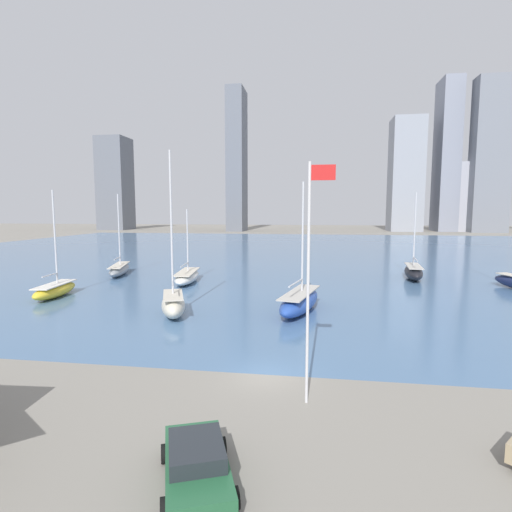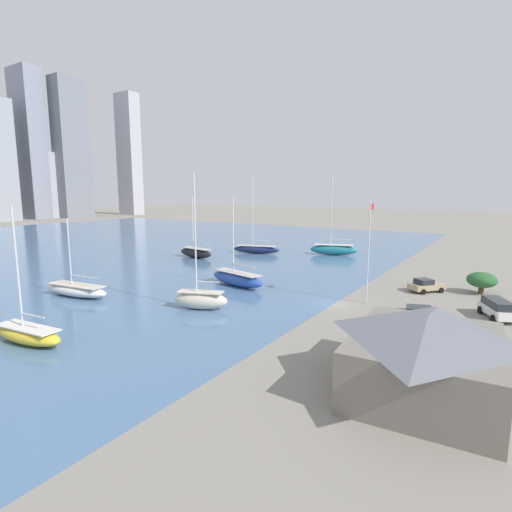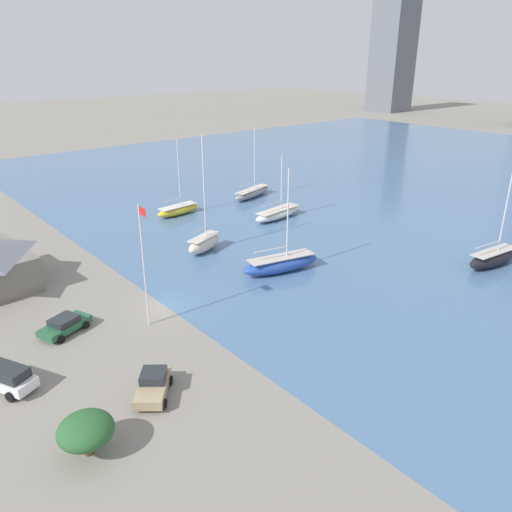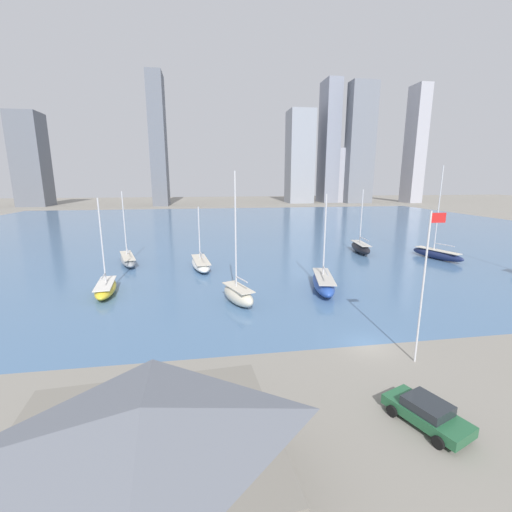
{
  "view_description": "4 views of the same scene",
  "coord_description": "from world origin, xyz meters",
  "px_view_note": "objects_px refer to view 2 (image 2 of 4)",
  "views": [
    {
      "loc": [
        2.61,
        -21.65,
        9.27
      ],
      "look_at": [
        -3.29,
        17.93,
        4.76
      ],
      "focal_mm": 28.0,
      "sensor_mm": 36.0,
      "label": 1
    },
    {
      "loc": [
        -41.81,
        -16.39,
        12.66
      ],
      "look_at": [
        -1.16,
        9.87,
        4.84
      ],
      "focal_mm": 28.0,
      "sensor_mm": 36.0,
      "label": 2
    },
    {
      "loc": [
        39.58,
        -21.3,
        23.18
      ],
      "look_at": [
        1.75,
        10.39,
        3.18
      ],
      "focal_mm": 35.0,
      "sensor_mm": 36.0,
      "label": 3
    },
    {
      "loc": [
        -13.46,
        -24.59,
        13.67
      ],
      "look_at": [
        -6.95,
        16.51,
        4.28
      ],
      "focal_mm": 24.0,
      "sensor_mm": 36.0,
      "label": 4
    }
  ],
  "objects_px": {
    "sailboat_black": "(196,252)",
    "parked_pickup_tan": "(426,285)",
    "sailboat_cream": "(201,299)",
    "boat_shed": "(426,355)",
    "flag_pole": "(369,249)",
    "sailboat_yellow": "(28,334)",
    "sailboat_white": "(76,290)",
    "sailboat_navy": "(256,249)",
    "sailboat_blue": "(237,278)",
    "parked_suv_white": "(497,308)",
    "sailboat_teal": "(334,249)",
    "parked_sedan_green": "(420,314)"
  },
  "relations": [
    {
      "from": "parked_suv_white",
      "to": "flag_pole",
      "type": "bearing_deg",
      "value": 161.47
    },
    {
      "from": "sailboat_cream",
      "to": "sailboat_blue",
      "type": "distance_m",
      "value": 11.45
    },
    {
      "from": "sailboat_blue",
      "to": "sailboat_yellow",
      "type": "relative_size",
      "value": 1.03
    },
    {
      "from": "sailboat_teal",
      "to": "sailboat_navy",
      "type": "bearing_deg",
      "value": 96.21
    },
    {
      "from": "flag_pole",
      "to": "sailboat_cream",
      "type": "xyz_separation_m",
      "value": [
        -12.12,
        14.47,
        -5.11
      ]
    },
    {
      "from": "sailboat_teal",
      "to": "parked_sedan_green",
      "type": "height_order",
      "value": "sailboat_teal"
    },
    {
      "from": "boat_shed",
      "to": "sailboat_blue",
      "type": "distance_m",
      "value": 32.13
    },
    {
      "from": "parked_sedan_green",
      "to": "sailboat_teal",
      "type": "bearing_deg",
      "value": 12.28
    },
    {
      "from": "boat_shed",
      "to": "parked_pickup_tan",
      "type": "xyz_separation_m",
      "value": [
        27.74,
        4.76,
        -1.69
      ]
    },
    {
      "from": "sailboat_white",
      "to": "sailboat_navy",
      "type": "xyz_separation_m",
      "value": [
        40.72,
        0.1,
        0.16
      ]
    },
    {
      "from": "sailboat_teal",
      "to": "parked_pickup_tan",
      "type": "height_order",
      "value": "sailboat_teal"
    },
    {
      "from": "sailboat_blue",
      "to": "parked_sedan_green",
      "type": "distance_m",
      "value": 24.07
    },
    {
      "from": "sailboat_yellow",
      "to": "parked_sedan_green",
      "type": "xyz_separation_m",
      "value": [
        24.0,
        -26.63,
        -0.04
      ]
    },
    {
      "from": "sailboat_blue",
      "to": "parked_suv_white",
      "type": "xyz_separation_m",
      "value": [
        2.71,
        -30.31,
        0.05
      ]
    },
    {
      "from": "boat_shed",
      "to": "flag_pole",
      "type": "bearing_deg",
      "value": 23.33
    },
    {
      "from": "sailboat_blue",
      "to": "sailboat_yellow",
      "type": "bearing_deg",
      "value": -172.96
    },
    {
      "from": "sailboat_navy",
      "to": "parked_sedan_green",
      "type": "relative_size",
      "value": 3.17
    },
    {
      "from": "sailboat_yellow",
      "to": "sailboat_black",
      "type": "xyz_separation_m",
      "value": [
        41.23,
        17.65,
        0.21
      ]
    },
    {
      "from": "sailboat_black",
      "to": "parked_pickup_tan",
      "type": "xyz_separation_m",
      "value": [
        -4.3,
        -42.59,
        -0.19
      ]
    },
    {
      "from": "sailboat_yellow",
      "to": "flag_pole",
      "type": "bearing_deg",
      "value": -42.48
    },
    {
      "from": "sailboat_blue",
      "to": "parked_sedan_green",
      "type": "height_order",
      "value": "sailboat_blue"
    },
    {
      "from": "flag_pole",
      "to": "sailboat_navy",
      "type": "distance_m",
      "value": 39.79
    },
    {
      "from": "sailboat_teal",
      "to": "parked_suv_white",
      "type": "relative_size",
      "value": 3.14
    },
    {
      "from": "sailboat_teal",
      "to": "parked_suv_white",
      "type": "height_order",
      "value": "sailboat_teal"
    },
    {
      "from": "flag_pole",
      "to": "sailboat_cream",
      "type": "relative_size",
      "value": 0.79
    },
    {
      "from": "boat_shed",
      "to": "parked_sedan_green",
      "type": "height_order",
      "value": "boat_shed"
    },
    {
      "from": "sailboat_cream",
      "to": "parked_suv_white",
      "type": "xyz_separation_m",
      "value": [
        13.75,
        -27.27,
        -0.07
      ]
    },
    {
      "from": "sailboat_yellow",
      "to": "sailboat_navy",
      "type": "bearing_deg",
      "value": 5.32
    },
    {
      "from": "sailboat_teal",
      "to": "sailboat_white",
      "type": "bearing_deg",
      "value": 144.33
    },
    {
      "from": "boat_shed",
      "to": "sailboat_yellow",
      "type": "distance_m",
      "value": 31.13
    },
    {
      "from": "parked_pickup_tan",
      "to": "parked_suv_white",
      "type": "bearing_deg",
      "value": 175.89
    },
    {
      "from": "boat_shed",
      "to": "sailboat_cream",
      "type": "bearing_deg",
      "value": 71.33
    },
    {
      "from": "sailboat_yellow",
      "to": "sailboat_teal",
      "type": "bearing_deg",
      "value": -9.79
    },
    {
      "from": "flag_pole",
      "to": "sailboat_blue",
      "type": "height_order",
      "value": "sailboat_blue"
    },
    {
      "from": "sailboat_white",
      "to": "parked_sedan_green",
      "type": "relative_size",
      "value": 1.96
    },
    {
      "from": "flag_pole",
      "to": "sailboat_cream",
      "type": "bearing_deg",
      "value": 129.94
    },
    {
      "from": "sailboat_white",
      "to": "sailboat_blue",
      "type": "bearing_deg",
      "value": -48.53
    },
    {
      "from": "sailboat_blue",
      "to": "parked_suv_white",
      "type": "distance_m",
      "value": 30.43
    },
    {
      "from": "flag_pole",
      "to": "sailboat_black",
      "type": "relative_size",
      "value": 0.98
    },
    {
      "from": "sailboat_teal",
      "to": "parked_sedan_green",
      "type": "xyz_separation_m",
      "value": [
        -34.86,
        -23.04,
        -0.4
      ]
    },
    {
      "from": "flag_pole",
      "to": "sailboat_blue",
      "type": "distance_m",
      "value": 18.31
    },
    {
      "from": "sailboat_cream",
      "to": "boat_shed",
      "type": "bearing_deg",
      "value": -125.54
    },
    {
      "from": "sailboat_white",
      "to": "sailboat_black",
      "type": "xyz_separation_m",
      "value": [
        29.84,
        7.04,
        0.23
      ]
    },
    {
      "from": "sailboat_teal",
      "to": "parked_pickup_tan",
      "type": "xyz_separation_m",
      "value": [
        -21.92,
        -21.35,
        -0.34
      ]
    },
    {
      "from": "sailboat_blue",
      "to": "sailboat_black",
      "type": "xyz_separation_m",
      "value": [
        14.68,
        20.35,
        0.01
      ]
    },
    {
      "from": "boat_shed",
      "to": "flag_pole",
      "type": "height_order",
      "value": "flag_pole"
    },
    {
      "from": "parked_suv_white",
      "to": "sailboat_blue",
      "type": "bearing_deg",
      "value": 159.28
    },
    {
      "from": "sailboat_navy",
      "to": "sailboat_black",
      "type": "height_order",
      "value": "sailboat_navy"
    },
    {
      "from": "sailboat_white",
      "to": "sailboat_teal",
      "type": "distance_m",
      "value": 49.54
    },
    {
      "from": "sailboat_blue",
      "to": "sailboat_teal",
      "type": "relative_size",
      "value": 0.73
    }
  ]
}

